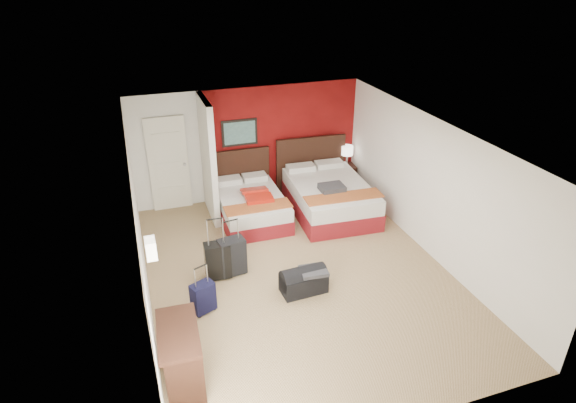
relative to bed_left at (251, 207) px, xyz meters
name	(u,v)px	position (x,y,z in m)	size (l,w,h in m)	color
ground	(298,273)	(0.27, -2.14, -0.28)	(6.50, 6.50, 0.00)	tan
room_walls	(198,186)	(-1.14, -0.72, 0.98)	(5.02, 6.52, 2.50)	white
red_accent_panel	(281,140)	(1.02, 1.09, 0.97)	(3.50, 0.04, 2.50)	maroon
partition_wall	(208,160)	(-0.73, 0.47, 0.97)	(0.12, 1.20, 2.50)	silver
entry_door	(169,164)	(-1.48, 1.06, 0.75)	(0.82, 0.06, 2.05)	silver
bed_left	(251,207)	(0.00, 0.00, 0.00)	(1.29, 1.84, 0.55)	white
bed_right	(330,198)	(1.67, -0.22, 0.06)	(1.55, 2.21, 0.66)	silver
red_suitcase_open	(257,195)	(0.10, -0.10, 0.32)	(0.54, 0.74, 0.09)	red
jacket_bundle	(332,188)	(1.57, -0.52, 0.45)	(0.49, 0.39, 0.12)	#3A3B40
nightstand	(346,176)	(2.52, 0.81, 0.00)	(0.40, 0.40, 0.56)	black
table_lamp	(347,156)	(2.52, 0.81, 0.52)	(0.27, 0.27, 0.48)	white
suitcase_black	(218,262)	(-1.06, -1.81, 0.04)	(0.42, 0.27, 0.64)	black
suitcase_charcoal	(232,258)	(-0.81, -1.78, 0.05)	(0.44, 0.27, 0.65)	black
suitcase_navy	(203,299)	(-1.46, -2.62, -0.03)	(0.35, 0.21, 0.49)	black
duffel_bag	(304,282)	(0.18, -2.64, -0.09)	(0.73, 0.39, 0.37)	black
jacket_draped	(314,271)	(0.33, -2.69, 0.12)	(0.43, 0.36, 0.06)	#353539
desk	(181,356)	(-1.95, -3.90, 0.14)	(0.50, 1.00, 0.83)	black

